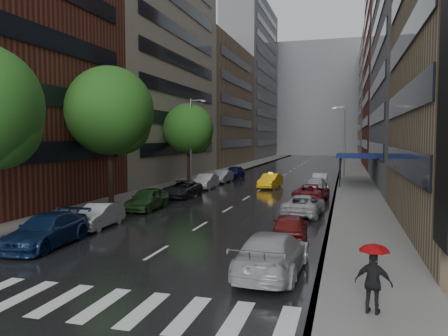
{
  "coord_description": "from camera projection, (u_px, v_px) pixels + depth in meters",
  "views": [
    {
      "loc": [
        7.94,
        -13.4,
        5.07
      ],
      "look_at": [
        0.0,
        15.04,
        3.0
      ],
      "focal_mm": 35.0,
      "sensor_mm": 36.0,
      "label": 1
    }
  ],
  "objects": [
    {
      "name": "street_lamp_left",
      "position": [
        192.0,
        139.0,
        45.92
      ],
      "size": [
        1.74,
        0.22,
        9.0
      ],
      "color": "gray",
      "rests_on": "sidewalk_left"
    },
    {
      "name": "sidewalk_left",
      "position": [
        229.0,
        171.0,
        65.81
      ],
      "size": [
        4.0,
        140.0,
        0.15
      ],
      "primitive_type": "cube",
      "color": "gray",
      "rests_on": "ground"
    },
    {
      "name": "taxi",
      "position": [
        270.0,
        181.0,
        43.8
      ],
      "size": [
        2.01,
        4.51,
        1.44
      ],
      "primitive_type": "imported",
      "rotation": [
        0.0,
        0.0,
        -0.12
      ],
      "color": "#FFB40D",
      "rests_on": "ground"
    },
    {
      "name": "buildings_right",
      "position": [
        396.0,
        70.0,
        64.77
      ],
      "size": [
        8.05,
        109.1,
        36.0
      ],
      "color": "#937A5B",
      "rests_on": "ground"
    },
    {
      "name": "sidewalk_right",
      "position": [
        353.0,
        173.0,
        60.98
      ],
      "size": [
        4.0,
        140.0,
        0.15
      ],
      "primitive_type": "cube",
      "color": "gray",
      "rests_on": "ground"
    },
    {
      "name": "awning",
      "position": [
        356.0,
        156.0,
        46.36
      ],
      "size": [
        4.0,
        8.0,
        3.12
      ],
      "color": "navy",
      "rests_on": "sidewalk_right"
    },
    {
      "name": "street_lamp_right",
      "position": [
        344.0,
        139.0,
        56.19
      ],
      "size": [
        1.74,
        0.22,
        9.0
      ],
      "color": "gray",
      "rests_on": "sidewalk_right"
    },
    {
      "name": "tree_mid",
      "position": [
        110.0,
        111.0,
        31.6
      ],
      "size": [
        6.41,
        6.41,
        10.22
      ],
      "color": "#382619",
      "rests_on": "ground"
    },
    {
      "name": "ped_red_umbrella",
      "position": [
        374.0,
        272.0,
        12.12
      ],
      "size": [
        1.09,
        0.82,
        2.01
      ],
      "color": "black",
      "rests_on": "sidewalk_right"
    },
    {
      "name": "building_far",
      "position": [
        318.0,
        100.0,
        127.62
      ],
      "size": [
        40.0,
        14.0,
        32.0
      ],
      "primitive_type": "cube",
      "color": "slate",
      "rests_on": "ground"
    },
    {
      "name": "parked_cars_left",
      "position": [
        178.0,
        190.0,
        36.26
      ],
      "size": [
        2.45,
        40.41,
        1.56
      ],
      "color": "#0E1F42",
      "rests_on": "ground"
    },
    {
      "name": "tree_far",
      "position": [
        188.0,
        129.0,
        47.42
      ],
      "size": [
        5.5,
        5.5,
        8.77
      ],
      "color": "#382619",
      "rests_on": "ground"
    },
    {
      "name": "ground",
      "position": [
        109.0,
        282.0,
        15.36
      ],
      "size": [
        220.0,
        220.0,
        0.0
      ],
      "primitive_type": "plane",
      "color": "gray",
      "rests_on": "ground"
    },
    {
      "name": "buildings_left",
      "position": [
        208.0,
        74.0,
        74.76
      ],
      "size": [
        8.0,
        108.0,
        38.0
      ],
      "color": "maroon",
      "rests_on": "ground"
    },
    {
      "name": "crosswalk",
      "position": [
        81.0,
        302.0,
        13.39
      ],
      "size": [
        13.15,
        2.8,
        0.01
      ],
      "color": "silver",
      "rests_on": "ground"
    },
    {
      "name": "parked_cars_right",
      "position": [
        306.0,
        202.0,
        29.48
      ],
      "size": [
        2.84,
        35.78,
        1.58
      ],
      "color": "#A3A3A8",
      "rests_on": "ground"
    },
    {
      "name": "road",
      "position": [
        289.0,
        172.0,
        63.4
      ],
      "size": [
        14.0,
        140.0,
        0.01
      ],
      "primitive_type": "cube",
      "color": "black",
      "rests_on": "ground"
    }
  ]
}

